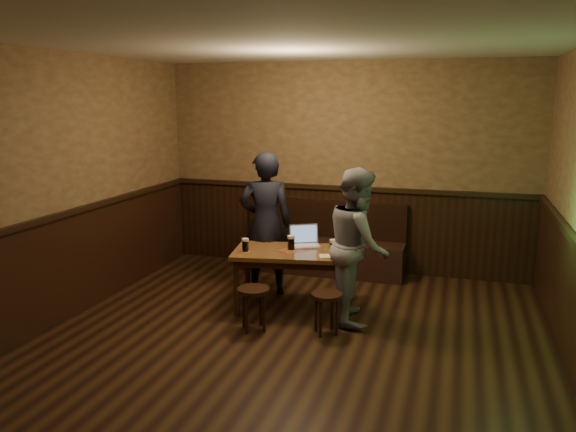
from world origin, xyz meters
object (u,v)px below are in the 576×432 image
Objects in this scene: pint_mid at (291,243)px; laptop at (305,240)px; stool_left at (254,297)px; pint_left at (245,245)px; person_grey at (358,245)px; person_suit at (265,224)px; pint_right at (333,246)px; bench at (322,249)px; stool_right at (327,301)px; pub_table at (291,258)px.

laptop is at bearing 66.59° from pint_mid.
laptop is (0.28, 0.92, 0.38)m from stool_left.
person_grey reaches higher than pint_left.
laptop is 0.24× the size of person_suit.
stool_left is at bearing -60.59° from pint_left.
stool_left is at bearing -104.95° from pint_mid.
pint_mid is at bearing 75.05° from stool_left.
pint_left is 0.95× the size of pint_right.
stool_left is at bearing 83.22° from person_suit.
person_grey reaches higher than pint_right.
person_grey is (0.28, -0.09, 0.06)m from pint_right.
person_grey is (0.95, 0.60, 0.46)m from stool_left.
bench reaches higher than laptop.
stool_right is at bearing 9.99° from stool_left.
pint_left is at bearing 160.59° from stool_right.
pint_mid is (-0.54, 0.57, 0.42)m from stool_right.
person_suit is (-0.53, 0.17, 0.12)m from laptop.
person_suit is at bearing 138.01° from pint_mid.
person_grey reaches higher than pint_mid.
person_grey reaches higher than bench.
bench reaches higher than pint_right.
person_suit is (0.02, 0.61, 0.11)m from pint_left.
stool_right is 2.66× the size of pint_right.
pint_left is 0.62m from person_suit.
pint_left is (-0.47, -0.20, 0.16)m from pub_table.
pub_table is 3.08× the size of stool_left.
pint_right reaches higher than pub_table.
pint_mid is at bearing 109.10° from pub_table.
pint_right is at bearing -8.30° from pub_table.
laptop reaches higher than pint_mid.
pint_right is at bearing 96.78° from stool_right.
pub_table is 3.30× the size of laptop.
person_suit reaches higher than person_grey.
bench is 5.23× the size of stool_right.
person_suit is (-0.45, 0.41, 0.27)m from pub_table.
person_suit is at bearing 52.94° from person_grey.
bench is 13.36× the size of pint_mid.
pint_right reaches higher than pint_left.
bench is 1.26m from person_suit.
person_grey reaches higher than laptop.
stool_left is (-0.20, -0.68, -0.23)m from pub_table.
pint_mid is 0.60m from person_suit.
laptop is (0.55, 0.44, -0.01)m from pint_left.
pint_left is (-0.47, -1.65, 0.44)m from bench.
pint_left reaches higher than stool_right.
laptop is (-0.38, 0.23, -0.02)m from pint_right.
pint_right is (0.46, 0.01, 0.17)m from pub_table.
person_grey is at bearing 32.36° from stool_left.
pint_left is at bearing 68.49° from person_suit.
laptop reaches higher than pint_right.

